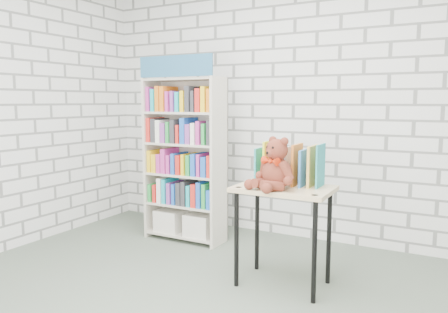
% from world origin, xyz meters
% --- Properties ---
extents(room_shell, '(4.52, 4.02, 2.81)m').
position_xyz_m(room_shell, '(0.00, 0.00, 1.78)').
color(room_shell, silver).
rests_on(room_shell, ground).
extents(bookshelf, '(0.84, 0.32, 1.87)m').
position_xyz_m(bookshelf, '(-0.93, 1.36, 0.86)').
color(bookshelf, beige).
rests_on(bookshelf, ground).
extents(display_table, '(0.73, 0.51, 0.78)m').
position_xyz_m(display_table, '(0.38, 0.76, 0.67)').
color(display_table, tan).
rests_on(display_table, ground).
extents(table_books, '(0.51, 0.23, 0.30)m').
position_xyz_m(table_books, '(0.38, 0.87, 0.93)').
color(table_books, teal).
rests_on(table_books, display_table).
extents(teddy_bear, '(0.37, 0.35, 0.39)m').
position_xyz_m(teddy_bear, '(0.34, 0.64, 0.94)').
color(teddy_bear, maroon).
rests_on(teddy_bear, display_table).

